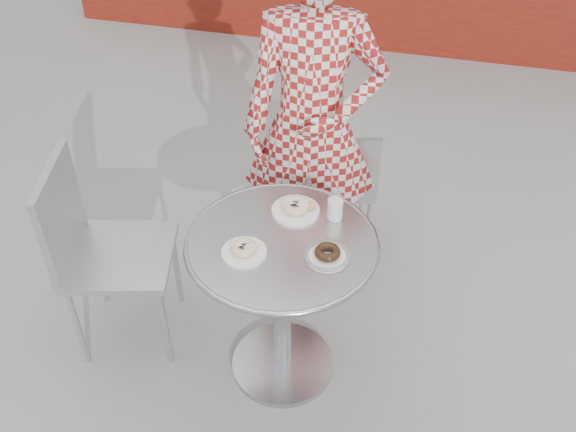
% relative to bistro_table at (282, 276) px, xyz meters
% --- Properties ---
extents(ground, '(60.00, 60.00, 0.00)m').
position_rel_bistro_table_xyz_m(ground, '(0.05, -0.03, -0.60)').
color(ground, '#999691').
rests_on(ground, ground).
extents(bistro_table, '(0.79, 0.79, 0.79)m').
position_rel_bistro_table_xyz_m(bistro_table, '(0.00, 0.00, 0.00)').
color(bistro_table, '#B9B9BE').
rests_on(bistro_table, ground).
extents(chair_far, '(0.46, 0.46, 0.78)m').
position_rel_bistro_table_xyz_m(chair_far, '(0.06, 0.97, -0.36)').
color(chair_far, '#AEB1B6').
rests_on(chair_far, ground).
extents(chair_left, '(0.57, 0.57, 0.98)m').
position_rel_bistro_table_xyz_m(chair_left, '(-0.78, 0.03, -0.30)').
color(chair_left, '#AEB1B6').
rests_on(chair_left, ground).
extents(seated_person, '(0.72, 0.54, 1.81)m').
position_rel_bistro_table_xyz_m(seated_person, '(-0.03, 0.69, 0.31)').
color(seated_person, maroon).
rests_on(seated_person, ground).
extents(plate_far, '(0.20, 0.20, 0.05)m').
position_rel_bistro_table_xyz_m(plate_far, '(0.01, 0.19, 0.21)').
color(plate_far, white).
rests_on(plate_far, bistro_table).
extents(plate_near, '(0.18, 0.18, 0.05)m').
position_rel_bistro_table_xyz_m(plate_near, '(-0.12, -0.11, 0.21)').
color(plate_near, white).
rests_on(plate_near, bistro_table).
extents(plate_checker, '(0.18, 0.18, 0.05)m').
position_rel_bistro_table_xyz_m(plate_checker, '(0.20, -0.05, 0.21)').
color(plate_checker, white).
rests_on(plate_checker, bistro_table).
extents(milk_cup, '(0.07, 0.07, 0.11)m').
position_rel_bistro_table_xyz_m(milk_cup, '(0.17, 0.19, 0.24)').
color(milk_cup, white).
rests_on(milk_cup, bistro_table).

